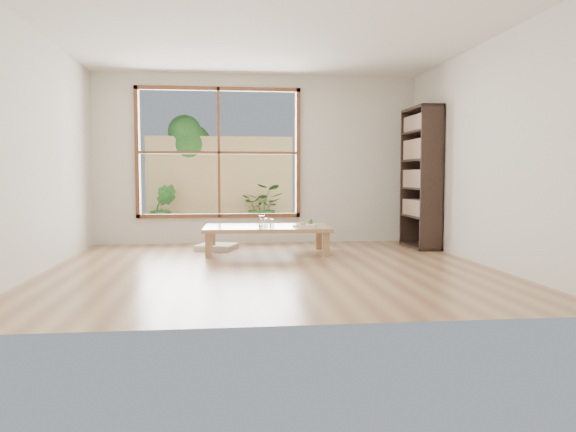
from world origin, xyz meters
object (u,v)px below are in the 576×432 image
(low_table, at_px, (267,229))
(garden_bench, at_px, (200,218))
(bookshelf, at_px, (421,178))
(food_tray, at_px, (306,224))

(low_table, xyz_separation_m, garden_bench, (-0.99, 2.22, -0.00))
(bookshelf, relative_size, food_tray, 5.80)
(garden_bench, bearing_deg, food_tray, -64.50)
(food_tray, bearing_deg, low_table, -170.35)
(bookshelf, height_order, food_tray, bookshelf)
(low_table, relative_size, garden_bench, 1.48)
(food_tray, height_order, garden_bench, food_tray)
(low_table, bearing_deg, food_tray, -3.56)
(bookshelf, bearing_deg, food_tray, -166.62)
(low_table, distance_m, garden_bench, 2.43)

